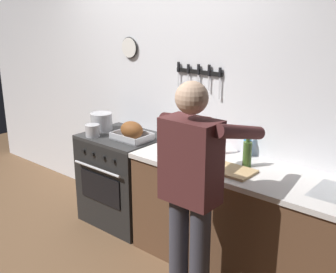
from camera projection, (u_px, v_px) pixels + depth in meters
name	position (u px, v px, depth m)	size (l,w,h in m)	color
ground_plane	(58.00, 272.00, 3.43)	(8.00, 8.00, 0.00)	brown
wall_back	(164.00, 92.00, 4.03)	(6.00, 0.13, 2.60)	silver
counter_block	(251.00, 224.00, 3.28)	(2.03, 0.65, 0.90)	brown
stove	(124.00, 178.00, 4.16)	(0.76, 0.67, 0.90)	black
person_cook	(192.00, 187.00, 2.75)	(0.51, 0.63, 1.66)	#383842
roasting_pan	(132.00, 132.00, 3.87)	(0.35, 0.26, 0.17)	#B7B7BC
stock_pot	(102.00, 122.00, 4.18)	(0.22, 0.22, 0.17)	#B7B7BC
saucepan	(93.00, 131.00, 3.98)	(0.14, 0.14, 0.12)	#B7B7BC
cutting_board	(230.00, 170.00, 3.14)	(0.36, 0.24, 0.02)	tan
bottle_soy_sauce	(195.00, 138.00, 3.63)	(0.06, 0.06, 0.22)	black
bottle_olive_oil	(247.00, 153.00, 3.21)	(0.07, 0.07, 0.26)	#385623
bottle_dish_soap	(247.00, 146.00, 3.43)	(0.06, 0.06, 0.22)	#338CCC
bottle_hot_sauce	(219.00, 144.00, 3.49)	(0.05, 0.05, 0.21)	red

